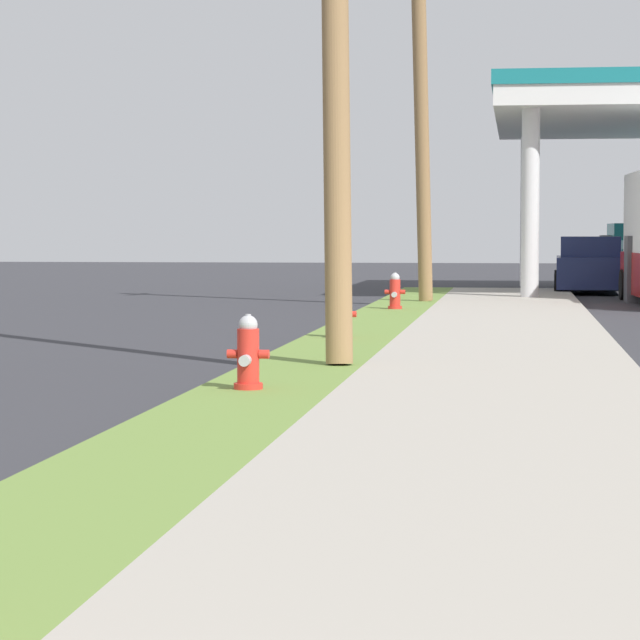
{
  "coord_description": "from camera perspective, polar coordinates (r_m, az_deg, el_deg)",
  "views": [
    {
      "loc": [
        3.19,
        -1.44,
        1.67
      ],
      "look_at": [
        0.98,
        14.79,
        0.68
      ],
      "focal_mm": 81.47,
      "sensor_mm": 36.0,
      "label": 1
    }
  ],
  "objects": [
    {
      "name": "car_navy_by_near_pump",
      "position": [
        41.08,
        10.55,
        2.05
      ],
      "size": [
        2.05,
        4.55,
        1.57
      ],
      "color": "navy",
      "rests_on": "ground"
    },
    {
      "name": "fire_hydrant_third",
      "position": [
        21.5,
        0.88,
        0.17
      ],
      "size": [
        0.42,
        0.37,
        0.74
      ],
      "color": "red",
      "rests_on": "grass_verge"
    },
    {
      "name": "utility_pole_background",
      "position": [
        32.64,
        3.96,
        9.73
      ],
      "size": [
        0.55,
        2.3,
        10.09
      ],
      "color": "#937047",
      "rests_on": "grass_verge"
    },
    {
      "name": "fire_hydrant_second",
      "position": [
        14.4,
        -2.84,
        -1.44
      ],
      "size": [
        0.42,
        0.38,
        0.74
      ],
      "color": "red",
      "rests_on": "grass_verge"
    },
    {
      "name": "fire_hydrant_fourth",
      "position": [
        29.69,
        2.96,
        1.07
      ],
      "size": [
        0.42,
        0.37,
        0.74
      ],
      "color": "red",
      "rests_on": "grass_verge"
    }
  ]
}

